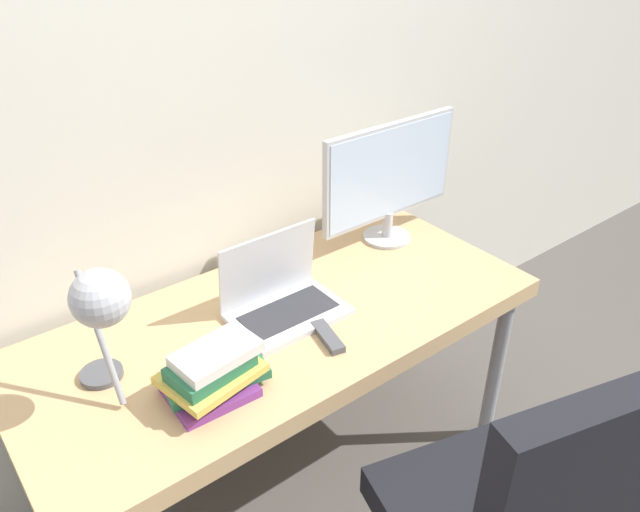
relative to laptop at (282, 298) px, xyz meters
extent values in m
cube|color=beige|center=(-0.02, 0.39, 0.54)|extent=(8.00, 0.05, 2.60)
cube|color=tan|center=(-0.02, -0.02, -0.08)|extent=(1.54, 0.69, 0.06)
cylinder|color=gray|center=(0.69, -0.31, -0.43)|extent=(0.05, 0.05, 0.65)
cylinder|color=gray|center=(-0.73, 0.27, -0.43)|extent=(0.05, 0.05, 0.65)
cylinder|color=gray|center=(0.69, 0.27, -0.43)|extent=(0.05, 0.05, 0.65)
cube|color=silver|center=(0.00, -0.03, -0.04)|extent=(0.33, 0.22, 0.02)
cube|color=#2D2D33|center=(0.00, -0.03, -0.03)|extent=(0.28, 0.13, 0.00)
cube|color=silver|center=(0.00, 0.07, 0.08)|extent=(0.33, 0.03, 0.22)
cube|color=black|center=(0.00, 0.06, 0.08)|extent=(0.29, 0.02, 0.19)
cylinder|color=#B7B7BC|center=(0.55, 0.13, -0.04)|extent=(0.17, 0.17, 0.01)
cylinder|color=#B7B7BC|center=(0.55, 0.13, 0.01)|extent=(0.04, 0.04, 0.09)
cube|color=#B7B7BC|center=(0.55, 0.14, 0.21)|extent=(0.56, 0.02, 0.33)
cube|color=silver|center=(0.55, 0.13, 0.21)|extent=(0.53, 0.00, 0.31)
cylinder|color=#4C4C51|center=(-0.53, 0.05, -0.04)|extent=(0.11, 0.11, 0.02)
cylinder|color=#99999E|center=(-0.53, -0.02, 0.12)|extent=(0.02, 0.16, 0.32)
sphere|color=#B2B2B7|center=(-0.53, -0.09, 0.27)|extent=(0.13, 0.13, 0.13)
cube|color=black|center=(0.04, -0.95, 0.03)|extent=(0.47, 0.19, 0.54)
cube|color=#753384|center=(-0.34, -0.17, -0.04)|extent=(0.21, 0.18, 0.02)
cube|color=#286B47|center=(-0.31, -0.16, -0.01)|extent=(0.27, 0.17, 0.03)
cube|color=gold|center=(-0.33, -0.17, 0.01)|extent=(0.25, 0.21, 0.02)
cube|color=#286B47|center=(-0.33, -0.18, 0.04)|extent=(0.21, 0.15, 0.04)
cube|color=silver|center=(-0.31, -0.18, 0.07)|extent=(0.22, 0.14, 0.03)
cube|color=#4C4C51|center=(0.02, -0.19, -0.04)|extent=(0.07, 0.15, 0.02)
camera|label=1|loc=(-0.83, -1.25, 1.04)|focal=35.00mm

